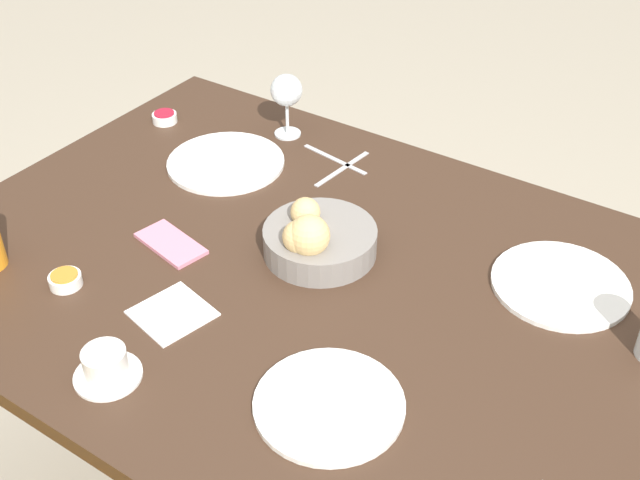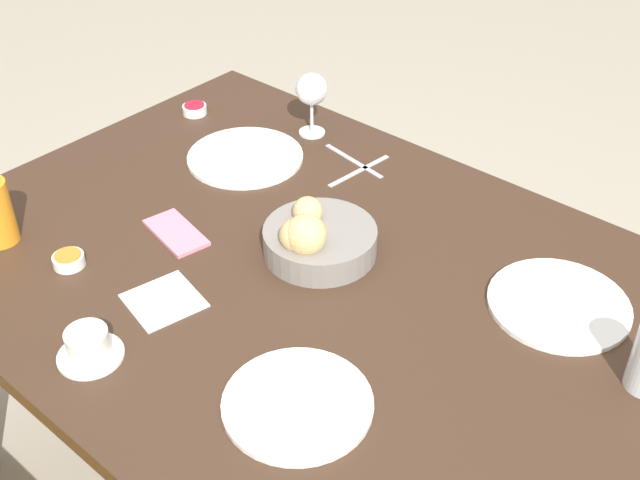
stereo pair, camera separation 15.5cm
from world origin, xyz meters
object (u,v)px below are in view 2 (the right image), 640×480
object	(u,v)px
plate_near_left	(559,304)
cell_phone	(176,233)
jam_bowl_honey	(69,260)
knife_silver	(359,171)
bread_basket	(315,238)
fork_silver	(354,161)
coffee_cup	(89,346)
napkin	(164,301)
wine_glass	(312,91)
plate_far_center	(298,404)
jam_bowl_berry	(195,109)
plate_near_right	(245,157)

from	to	relation	value
plate_near_left	cell_phone	world-z (taller)	plate_near_left
jam_bowl_honey	knife_silver	world-z (taller)	jam_bowl_honey
bread_basket	fork_silver	world-z (taller)	bread_basket
bread_basket	jam_bowl_honey	xyz separation A→B (m)	(0.34, 0.33, -0.03)
plate_near_left	coffee_cup	xyz separation A→B (m)	(0.53, 0.63, 0.02)
napkin	cell_phone	distance (m)	0.21
fork_silver	knife_silver	xyz separation A→B (m)	(-0.04, 0.03, 0.00)
wine_glass	cell_phone	size ratio (longest dim) A/B	0.96
plate_far_center	cell_phone	xyz separation A→B (m)	(0.49, -0.17, -0.00)
knife_silver	napkin	world-z (taller)	napkin
knife_silver	jam_bowl_berry	bearing A→B (deg)	6.69
fork_silver	napkin	world-z (taller)	napkin
plate_near_left	plate_near_right	distance (m)	0.79
bread_basket	jam_bowl_berry	xyz separation A→B (m)	(0.62, -0.24, -0.03)
coffee_cup	jam_bowl_honey	world-z (taller)	coffee_cup
wine_glass	napkin	xyz separation A→B (m)	(-0.21, 0.64, -0.11)
coffee_cup	jam_bowl_honey	bearing A→B (deg)	-27.49
wine_glass	jam_bowl_berry	size ratio (longest dim) A/B	2.57
jam_bowl_berry	jam_bowl_honey	world-z (taller)	same
wine_glass	jam_bowl_berry	xyz separation A→B (m)	(0.29, 0.12, -0.10)
coffee_cup	wine_glass	bearing A→B (deg)	-74.61
plate_near_right	knife_silver	world-z (taller)	plate_near_right
coffee_cup	knife_silver	xyz separation A→B (m)	(0.03, -0.75, -0.02)
jam_bowl_honey	napkin	xyz separation A→B (m)	(-0.22, -0.05, -0.01)
bread_basket	coffee_cup	size ratio (longest dim) A/B	1.98
jam_bowl_honey	jam_bowl_berry	bearing A→B (deg)	-63.93
plate_near_right	jam_bowl_berry	world-z (taller)	jam_bowl_berry
cell_phone	jam_bowl_berry	bearing A→B (deg)	-46.11
plate_near_right	cell_phone	xyz separation A→B (m)	(-0.10, 0.30, -0.00)
plate_near_left	coffee_cup	bearing A→B (deg)	49.88
plate_near_left	jam_bowl_berry	bearing A→B (deg)	-3.54
bread_basket	wine_glass	bearing A→B (deg)	-47.89
jam_bowl_berry	fork_silver	xyz separation A→B (m)	(-0.45, -0.08, -0.01)
jam_bowl_berry	fork_silver	size ratio (longest dim) A/B	0.33
jam_bowl_berry	coffee_cup	bearing A→B (deg)	126.55
jam_bowl_honey	fork_silver	world-z (taller)	jam_bowl_honey
plate_far_center	cell_phone	world-z (taller)	plate_far_center
fork_silver	napkin	xyz separation A→B (m)	(-0.05, 0.61, 0.00)
plate_near_left	fork_silver	distance (m)	0.61
plate_far_center	wine_glass	size ratio (longest dim) A/B	1.54
jam_bowl_honey	wine_glass	bearing A→B (deg)	-90.92
bread_basket	coffee_cup	bearing A→B (deg)	77.30
plate_far_center	jam_bowl_honey	xyz separation A→B (m)	(0.57, 0.03, 0.01)
plate_far_center	coffee_cup	distance (m)	0.36
plate_near_left	jam_bowl_honey	distance (m)	0.92
cell_phone	coffee_cup	bearing A→B (deg)	115.93
coffee_cup	cell_phone	size ratio (longest dim) A/B	0.69
jam_bowl_honey	napkin	bearing A→B (deg)	-167.26
plate_near_left	plate_near_right	bearing A→B (deg)	0.59
plate_far_center	jam_bowl_berry	xyz separation A→B (m)	(0.85, -0.55, 0.01)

